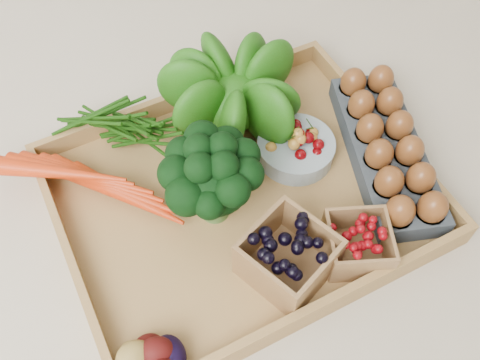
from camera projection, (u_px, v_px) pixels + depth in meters
name	position (u px, v px, depth m)	size (l,w,h in m)	color
ground	(240.00, 201.00, 0.86)	(4.00, 4.00, 0.00)	beige
tray	(240.00, 199.00, 0.85)	(0.55, 0.45, 0.01)	#AC8248
carrots	(101.00, 183.00, 0.83)	(0.22, 0.16, 0.05)	red
lettuce	(234.00, 88.00, 0.87)	(0.15, 0.15, 0.15)	#20490B
broccoli	(214.00, 191.00, 0.78)	(0.15, 0.15, 0.12)	black
cherry_bowl	(296.00, 149.00, 0.88)	(0.13, 0.13, 0.03)	#8C9EA5
egg_carton	(385.00, 152.00, 0.87)	(0.11, 0.31, 0.04)	#394149
punnet_blackberry	(288.00, 257.00, 0.74)	(0.11, 0.11, 0.08)	black
punnet_raspberry	(358.00, 244.00, 0.76)	(0.09, 0.09, 0.06)	#70050A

